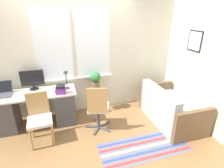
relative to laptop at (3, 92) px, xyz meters
name	(u,v)px	position (x,y,z in m)	size (l,w,h in m)	color
ground_plane	(84,125)	(1.44, -0.39, -0.78)	(14.00, 14.00, 0.00)	olive
wall_back_with_window	(75,54)	(1.43, 0.29, 0.57)	(9.00, 0.12, 2.70)	beige
wall_right_with_picture	(187,54)	(3.77, -0.39, 0.57)	(0.08, 9.00, 2.70)	beige
desk	(37,108)	(0.54, -0.09, -0.40)	(1.60, 0.60, 0.73)	beige
laptop	(3,92)	(0.00, 0.00, 0.00)	(0.31, 0.33, 0.24)	#4C4C51
monitor	(32,80)	(0.54, 0.11, 0.16)	(0.44, 0.17, 0.40)	black
keyboard	(34,95)	(0.57, -0.21, -0.04)	(0.33, 0.12, 0.02)	silver
mouse	(49,93)	(0.83, -0.20, -0.04)	(0.04, 0.06, 0.03)	silver
desk_lamp	(66,77)	(1.19, -0.05, 0.20)	(0.12, 0.12, 0.39)	#2D2D33
book_stack	(61,89)	(1.06, -0.27, 0.04)	(0.22, 0.19, 0.18)	purple
desk_chair_wooden	(39,117)	(0.65, -0.61, -0.30)	(0.44, 0.44, 0.90)	#B2844C
office_chair_swivel	(98,107)	(1.71, -0.63, -0.27)	(0.53, 0.54, 0.97)	#47474C
couch_loveseat	(170,110)	(3.23, -0.76, -0.51)	(0.81, 1.41, 0.78)	#9EA8B2
plant_stand	(96,91)	(1.81, 0.08, -0.25)	(0.22, 0.22, 0.63)	#333338
potted_plant	(95,79)	(1.81, 0.08, 0.04)	(0.24, 0.24, 0.36)	brown
floor_rug_striped	(144,147)	(2.35, -1.36, -0.78)	(1.58, 0.64, 0.01)	slate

